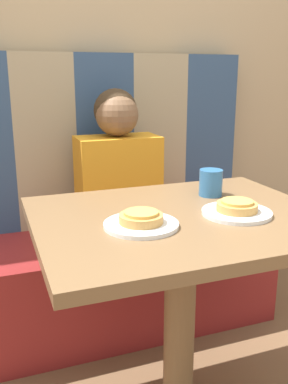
# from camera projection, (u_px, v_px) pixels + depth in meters

# --- Properties ---
(wall_back) EXTENTS (7.00, 0.05, 2.60)m
(wall_back) POSITION_uv_depth(u_px,v_px,m) (96.00, 40.00, 2.01)
(wall_back) COLOR tan
(wall_back) RESTS_ON ground_plane
(booth_seat) EXTENTS (1.39, 0.52, 0.44)m
(booth_seat) POSITION_uv_depth(u_px,v_px,m) (120.00, 278.00, 2.01)
(booth_seat) COLOR maroon
(booth_seat) RESTS_ON ground_plane
(booth_backrest) EXTENTS (1.39, 0.08, 0.80)m
(booth_backrest) POSITION_uv_depth(u_px,v_px,m) (104.00, 140.00, 2.04)
(booth_backrest) COLOR navy
(booth_backrest) RESTS_ON booth_seat
(dining_table) EXTENTS (0.87, 0.71, 0.74)m
(dining_table) POSITION_uv_depth(u_px,v_px,m) (181.00, 248.00, 1.31)
(dining_table) COLOR brown
(dining_table) RESTS_ON ground_plane
(person) EXTENTS (0.36, 0.21, 0.65)m
(person) POSITION_uv_depth(u_px,v_px,m) (118.00, 166.00, 1.87)
(person) COLOR orange
(person) RESTS_ON booth_seat
(plate_left) EXTENTS (0.21, 0.21, 0.01)m
(plate_left) POSITION_uv_depth(u_px,v_px,m) (141.00, 225.00, 1.17)
(plate_left) COLOR white
(plate_left) RESTS_ON dining_table
(plate_right) EXTENTS (0.21, 0.21, 0.01)m
(plate_right) POSITION_uv_depth(u_px,v_px,m) (237.00, 213.00, 1.27)
(plate_right) COLOR white
(plate_right) RESTS_ON dining_table
(pizza_left) EXTENTS (0.12, 0.12, 0.03)m
(pizza_left) POSITION_uv_depth(u_px,v_px,m) (141.00, 218.00, 1.17)
(pizza_left) COLOR #C68E47
(pizza_left) RESTS_ON plate_left
(pizza_right) EXTENTS (0.12, 0.12, 0.03)m
(pizza_right) POSITION_uv_depth(u_px,v_px,m) (237.00, 206.00, 1.27)
(pizza_right) COLOR #C68E47
(pizza_right) RESTS_ON plate_right
(drinking_cup) EXTENTS (0.08, 0.08, 0.09)m
(drinking_cup) POSITION_uv_depth(u_px,v_px,m) (211.00, 183.00, 1.46)
(drinking_cup) COLOR #2D669E
(drinking_cup) RESTS_ON dining_table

